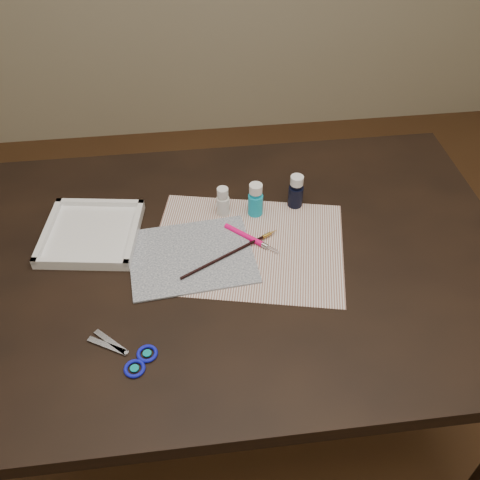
{
  "coord_description": "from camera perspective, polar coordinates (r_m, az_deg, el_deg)",
  "views": [
    {
      "loc": [
        -0.11,
        -0.87,
        1.65
      ],
      "look_at": [
        0.0,
        0.0,
        0.8
      ],
      "focal_mm": 40.0,
      "sensor_mm": 36.0,
      "label": 1
    }
  ],
  "objects": [
    {
      "name": "table",
      "position": [
        1.55,
        -0.0,
        -11.43
      ],
      "size": [
        1.3,
        0.9,
        0.75
      ],
      "primitive_type": "cube",
      "color": "black",
      "rests_on": "ground"
    },
    {
      "name": "paint_bottle_cyan",
      "position": [
        1.34,
        1.67,
        4.34
      ],
      "size": [
        0.05,
        0.05,
        0.09
      ],
      "primitive_type": "cylinder",
      "rotation": [
        0.0,
        0.0,
        -0.26
      ],
      "color": "#13ABD2",
      "rests_on": "table"
    },
    {
      "name": "ground",
      "position": [
        1.88,
        -0.0,
        -18.13
      ],
      "size": [
        3.5,
        3.5,
        0.02
      ],
      "primitive_type": "cube",
      "color": "#422614",
      "rests_on": "ground"
    },
    {
      "name": "paint_bottle_navy",
      "position": [
        1.37,
        5.99,
        5.19
      ],
      "size": [
        0.05,
        0.05,
        0.09
      ],
      "primitive_type": "cylinder",
      "rotation": [
        0.0,
        0.0,
        -0.25
      ],
      "color": "black",
      "rests_on": "table"
    },
    {
      "name": "paper",
      "position": [
        1.28,
        0.87,
        -0.68
      ],
      "size": [
        0.51,
        0.43,
        0.0
      ],
      "primitive_type": "cube",
      "rotation": [
        0.0,
        0.0,
        -0.22
      ],
      "color": "white",
      "rests_on": "table"
    },
    {
      "name": "palette_tray",
      "position": [
        1.34,
        -15.58,
        0.76
      ],
      "size": [
        0.26,
        0.26,
        0.03
      ],
      "primitive_type": "cube",
      "rotation": [
        0.0,
        0.0,
        -0.15
      ],
      "color": "white",
      "rests_on": "table"
    },
    {
      "name": "paint_bottle_white",
      "position": [
        1.34,
        -1.84,
        4.16
      ],
      "size": [
        0.04,
        0.04,
        0.08
      ],
      "primitive_type": "cylinder",
      "rotation": [
        0.0,
        0.0,
        -0.22
      ],
      "color": "white",
      "rests_on": "table"
    },
    {
      "name": "craft_knife",
      "position": [
        1.28,
        1.35,
        0.07
      ],
      "size": [
        0.13,
        0.12,
        0.01
      ],
      "primitive_type": null,
      "rotation": [
        0.0,
        0.0,
        -0.76
      ],
      "color": "#FF0A71",
      "rests_on": "paper"
    },
    {
      "name": "canvas",
      "position": [
        1.25,
        -5.19,
        -1.71
      ],
      "size": [
        0.31,
        0.25,
        0.0
      ],
      "primitive_type": "cube",
      "rotation": [
        0.0,
        0.0,
        0.09
      ],
      "color": "#141E39",
      "rests_on": "paper"
    },
    {
      "name": "scissors",
      "position": [
        1.11,
        -12.82,
        -11.59
      ],
      "size": [
        0.18,
        0.15,
        0.01
      ],
      "primitive_type": null,
      "rotation": [
        0.0,
        0.0,
        2.61
      ],
      "color": "silver",
      "rests_on": "table"
    },
    {
      "name": "paintbrush",
      "position": [
        1.25,
        -0.94,
        -1.38
      ],
      "size": [
        0.25,
        0.14,
        0.01
      ],
      "primitive_type": null,
      "rotation": [
        0.0,
        0.0,
        0.5
      ],
      "color": "black",
      "rests_on": "canvas"
    }
  ]
}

